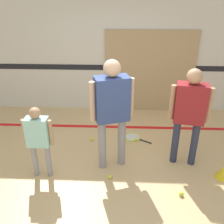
{
  "coord_description": "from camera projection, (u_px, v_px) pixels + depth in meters",
  "views": [
    {
      "loc": [
        0.12,
        -3.1,
        2.6
      ],
      "look_at": [
        -0.02,
        0.23,
        0.97
      ],
      "focal_mm": 40.0,
      "sensor_mm": 36.0,
      "label": 1
    }
  ],
  "objects": [
    {
      "name": "ground_plane",
      "position": [
        113.0,
        174.0,
        3.94
      ],
      "size": [
        16.0,
        16.0,
        0.0
      ],
      "primitive_type": "plane",
      "color": "tan"
    },
    {
      "name": "wall_back",
      "position": [
        117.0,
        42.0,
        5.44
      ],
      "size": [
        16.0,
        0.07,
        3.2
      ],
      "color": "silver",
      "rests_on": "ground_plane"
    },
    {
      "name": "wall_panel",
      "position": [
        150.0,
        72.0,
        5.65
      ],
      "size": [
        2.02,
        0.05,
        1.86
      ],
      "color": "tan",
      "rests_on": "ground_plane"
    },
    {
      "name": "floor_stripe",
      "position": [
        116.0,
        127.0,
        5.28
      ],
      "size": [
        14.4,
        0.1,
        0.01
      ],
      "color": "red",
      "rests_on": "ground_plane"
    },
    {
      "name": "person_instructor",
      "position": [
        112.0,
        105.0,
        3.67
      ],
      "size": [
        0.64,
        0.41,
        1.76
      ],
      "rotation": [
        0.0,
        0.0,
        0.32
      ],
      "color": "gray",
      "rests_on": "ground_plane"
    },
    {
      "name": "person_student_left",
      "position": [
        38.0,
        135.0,
        3.6
      ],
      "size": [
        0.44,
        0.18,
        1.16
      ],
      "rotation": [
        0.0,
        0.0,
        -0.02
      ],
      "color": "gray",
      "rests_on": "ground_plane"
    },
    {
      "name": "person_student_right",
      "position": [
        190.0,
        108.0,
        3.76
      ],
      "size": [
        0.61,
        0.33,
        1.62
      ],
      "rotation": [
        0.0,
        0.0,
        -3.32
      ],
      "color": "#2D334C",
      "rests_on": "ground_plane"
    },
    {
      "name": "racket_spare_on_floor",
      "position": [
        134.0,
        137.0,
        4.88
      ],
      "size": [
        0.57,
        0.43,
        0.03
      ],
      "rotation": [
        0.0,
        0.0,
        5.75
      ],
      "color": "#C6D838",
      "rests_on": "ground_plane"
    },
    {
      "name": "tennis_ball_near_instructor",
      "position": [
        110.0,
        177.0,
        3.82
      ],
      "size": [
        0.07,
        0.07,
        0.07
      ],
      "primitive_type": "sphere",
      "color": "#CCE038",
      "rests_on": "ground_plane"
    },
    {
      "name": "tennis_ball_by_spare_racket",
      "position": [
        135.0,
        140.0,
        4.77
      ],
      "size": [
        0.07,
        0.07,
        0.07
      ],
      "primitive_type": "sphere",
      "color": "#CCE038",
      "rests_on": "ground_plane"
    },
    {
      "name": "tennis_ball_stray_left",
      "position": [
        181.0,
        194.0,
        3.5
      ],
      "size": [
        0.07,
        0.07,
        0.07
      ],
      "primitive_type": "sphere",
      "color": "#CCE038",
      "rests_on": "ground_plane"
    },
    {
      "name": "tennis_ball_stray_right",
      "position": [
        92.0,
        139.0,
        4.79
      ],
      "size": [
        0.07,
        0.07,
        0.07
      ],
      "primitive_type": "sphere",
      "color": "#CCE038",
      "rests_on": "ground_plane"
    },
    {
      "name": "training_cone",
      "position": [
        223.0,
        172.0,
        3.8
      ],
      "size": [
        0.23,
        0.23,
        0.22
      ],
      "color": "yellow",
      "rests_on": "ground_plane"
    }
  ]
}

